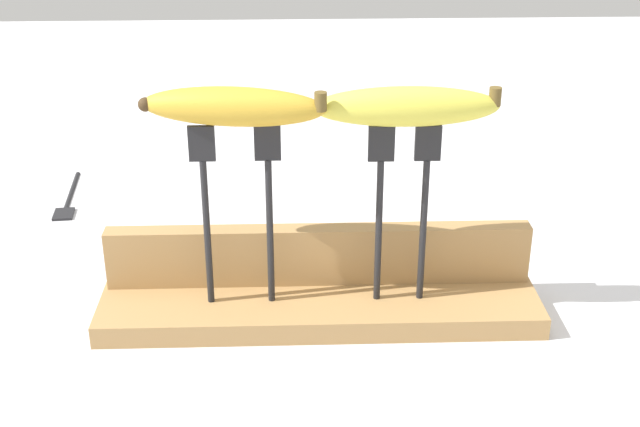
% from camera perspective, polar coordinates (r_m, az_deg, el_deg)
% --- Properties ---
extents(ground_plane, '(3.00, 3.00, 0.00)m').
position_cam_1_polar(ground_plane, '(0.93, 0.00, -6.99)').
color(ground_plane, silver).
extents(wooden_board, '(0.47, 0.10, 0.02)m').
position_cam_1_polar(wooden_board, '(0.92, 0.00, -6.35)').
color(wooden_board, '#A87F4C').
rests_on(wooden_board, ground).
extents(board_backstop, '(0.46, 0.02, 0.07)m').
position_cam_1_polar(board_backstop, '(0.93, -0.09, -2.75)').
color(board_backstop, '#A87F4C').
rests_on(board_backstop, wooden_board).
extents(fork_stand_left, '(0.09, 0.01, 0.19)m').
position_cam_1_polar(fork_stand_left, '(0.86, -5.54, 0.79)').
color(fork_stand_left, black).
rests_on(fork_stand_left, wooden_board).
extents(fork_stand_right, '(0.07, 0.01, 0.19)m').
position_cam_1_polar(fork_stand_right, '(0.86, 5.52, 0.87)').
color(fork_stand_right, black).
rests_on(fork_stand_right, wooden_board).
extents(banana_raised_left, '(0.18, 0.07, 0.04)m').
position_cam_1_polar(banana_raised_left, '(0.82, -5.82, 7.03)').
color(banana_raised_left, gold).
rests_on(banana_raised_left, fork_stand_left).
extents(banana_raised_right, '(0.19, 0.04, 0.04)m').
position_cam_1_polar(banana_raised_right, '(0.83, 5.79, 7.03)').
color(banana_raised_right, '#DBD147').
rests_on(banana_raised_right, fork_stand_right).
extents(fork_fallen_near, '(0.03, 0.17, 0.01)m').
position_cam_1_polar(fork_fallen_near, '(1.24, -16.43, 0.83)').
color(fork_fallen_near, black).
rests_on(fork_fallen_near, ground).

